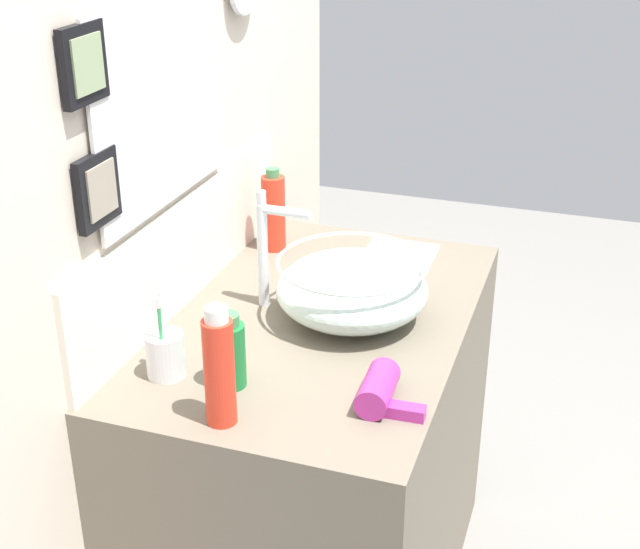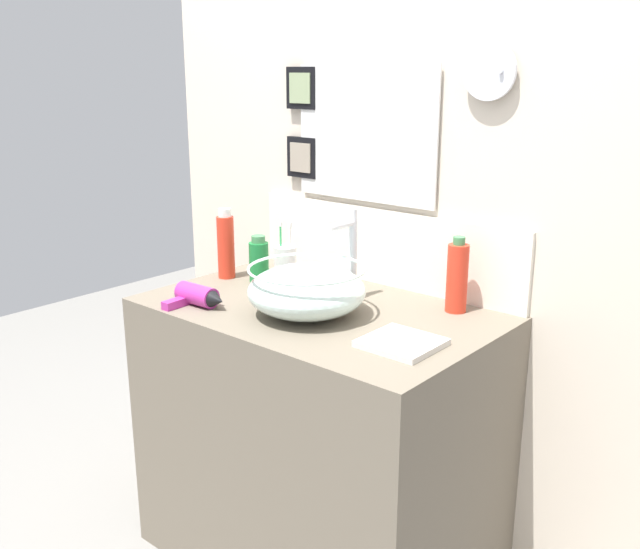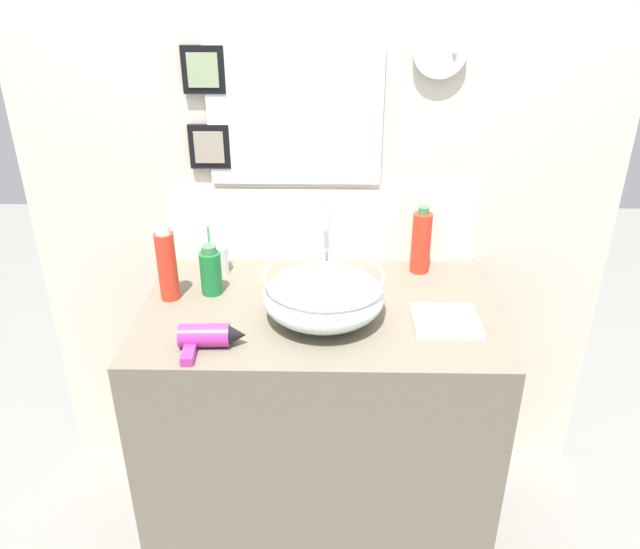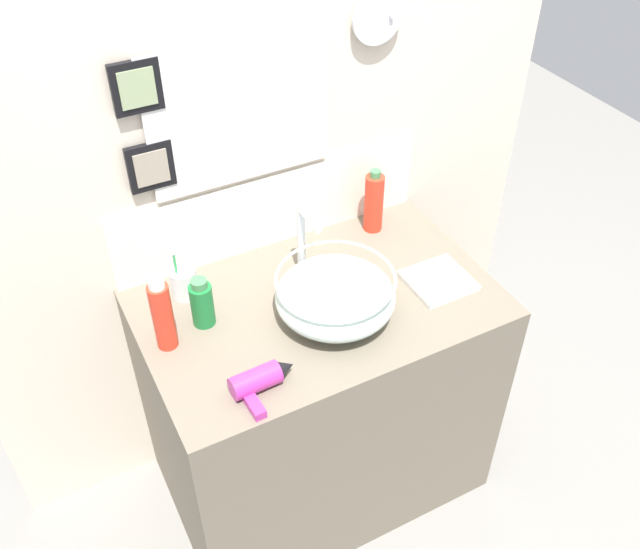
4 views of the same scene
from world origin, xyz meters
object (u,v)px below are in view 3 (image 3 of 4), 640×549
object	(u,v)px
glass_bowl_sink	(323,295)
spray_bottle	(211,271)
hair_drier	(209,337)
faucet	(325,238)
toothbrush_cup	(216,259)
shampoo_bottle	(421,242)
lotion_bottle	(167,264)
hand_towel	(446,321)

from	to	relation	value
glass_bowl_sink	spray_bottle	size ratio (longest dim) A/B	2.17
hair_drier	faucet	bearing A→B (deg)	49.56
faucet	toothbrush_cup	size ratio (longest dim) A/B	1.54
toothbrush_cup	shampoo_bottle	distance (m)	0.64
faucet	lotion_bottle	world-z (taller)	faucet
glass_bowl_sink	hair_drier	distance (m)	0.33
shampoo_bottle	lotion_bottle	xyz separation A→B (m)	(-0.75, -0.19, 0.01)
faucet	spray_bottle	world-z (taller)	faucet
glass_bowl_sink	lotion_bottle	world-z (taller)	lotion_bottle
faucet	toothbrush_cup	bearing A→B (deg)	166.65
faucet	toothbrush_cup	world-z (taller)	faucet
shampoo_bottle	lotion_bottle	size ratio (longest dim) A/B	0.94
toothbrush_cup	hand_towel	world-z (taller)	toothbrush_cup
hair_drier	glass_bowl_sink	bearing A→B (deg)	26.75
hair_drier	lotion_bottle	world-z (taller)	lotion_bottle
toothbrush_cup	hand_towel	xyz separation A→B (m)	(0.67, -0.29, -0.04)
toothbrush_cup	hand_towel	distance (m)	0.73
hair_drier	shampoo_bottle	xyz separation A→B (m)	(0.59, 0.44, 0.07)
faucet	hair_drier	bearing A→B (deg)	-130.44
hand_towel	hair_drier	bearing A→B (deg)	-168.63
lotion_bottle	hand_towel	distance (m)	0.80
glass_bowl_sink	hand_towel	bearing A→B (deg)	-3.53
hair_drier	hand_towel	world-z (taller)	hair_drier
glass_bowl_sink	hair_drier	xyz separation A→B (m)	(-0.29, -0.15, -0.04)
shampoo_bottle	lotion_bottle	world-z (taller)	lotion_bottle
lotion_bottle	hand_towel	xyz separation A→B (m)	(0.78, -0.13, -0.10)
faucet	hair_drier	distance (m)	0.46
glass_bowl_sink	hand_towel	size ratio (longest dim) A/B	1.84
toothbrush_cup	spray_bottle	size ratio (longest dim) A/B	1.16
spray_bottle	faucet	bearing A→B (deg)	8.78
shampoo_bottle	hand_towel	xyz separation A→B (m)	(0.03, -0.32, -0.09)
hair_drier	shampoo_bottle	bearing A→B (deg)	37.06
hair_drier	lotion_bottle	xyz separation A→B (m)	(-0.16, 0.25, 0.08)
glass_bowl_sink	shampoo_bottle	xyz separation A→B (m)	(0.30, 0.30, 0.03)
spray_bottle	lotion_bottle	bearing A→B (deg)	-163.31
lotion_bottle	hand_towel	world-z (taller)	lotion_bottle
faucet	lotion_bottle	bearing A→B (deg)	-169.12
hair_drier	hand_towel	bearing A→B (deg)	11.37
faucet	glass_bowl_sink	bearing A→B (deg)	-90.00
spray_bottle	hand_towel	world-z (taller)	spray_bottle
spray_bottle	hand_towel	bearing A→B (deg)	-13.75
spray_bottle	hand_towel	xyz separation A→B (m)	(0.66, -0.16, -0.06)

